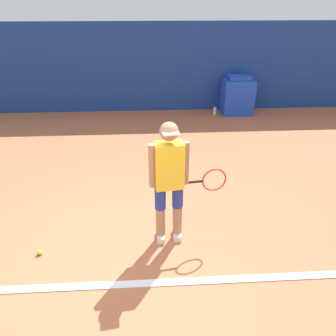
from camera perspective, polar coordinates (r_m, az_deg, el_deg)
The scene contains 7 objects.
ground_plane at distance 4.12m, azimuth -7.80°, elevation -16.10°, with size 24.00×24.00×0.00m, color #B76642.
back_wall at distance 9.03m, azimuth -5.97°, elevation 16.90°, with size 24.00×0.10×2.28m.
court_baseline at distance 3.88m, azimuth -8.11°, elevation -19.46°, with size 21.60×0.10×0.01m.
tennis_player at distance 3.93m, azimuth 0.37°, elevation -1.90°, with size 0.96×0.30×1.61m.
tennis_ball at distance 4.46m, azimuth -21.41°, elevation -13.48°, with size 0.07×0.07×0.07m.
covered_chair at distance 9.08m, azimuth 12.00°, elevation 12.22°, with size 0.79×0.63×1.00m.
water_bottle at distance 8.97m, azimuth 8.16°, elevation 9.88°, with size 0.08×0.08×0.23m.
Camera 1 is at (0.36, -2.96, 2.85)m, focal length 35.00 mm.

